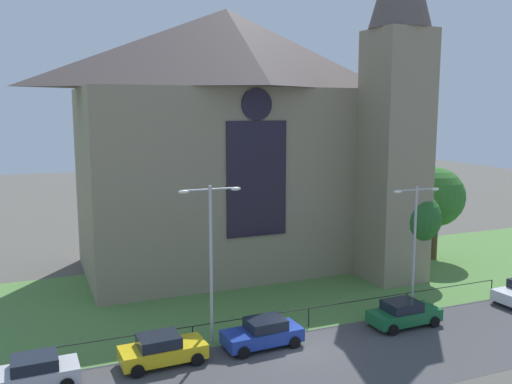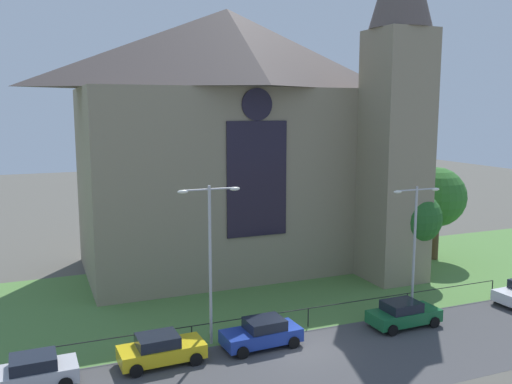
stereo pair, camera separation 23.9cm
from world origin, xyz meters
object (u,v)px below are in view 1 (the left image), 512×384
Objects in this scene: tree_right_far at (435,197)px; parked_car_silver at (31,373)px; parked_car_yellow at (162,350)px; parked_car_green at (404,313)px; church_building at (239,138)px; streetlamp_near at (211,245)px; streetlamp_far at (415,232)px; tree_right_near at (414,219)px; parked_car_blue at (263,333)px.

parked_car_silver is at bearing -161.18° from tree_right_far.
parked_car_yellow is 1.01× the size of parked_car_green.
church_building is at bearing -137.70° from parked_car_silver.
streetlamp_near is at bearing -157.69° from tree_right_far.
church_building reaches higher than streetlamp_far.
parked_car_yellow is at bearing -123.37° from church_building.
streetlamp_near is (-6.68, -13.39, -4.83)m from church_building.
parked_car_silver is 6.00m from parked_car_yellow.
streetlamp_near is 2.02× the size of parked_car_yellow.
parked_car_silver is (-26.35, -6.84, -3.77)m from tree_right_near.
streetlamp_far is at bearing -177.33° from parked_car_silver.
church_building is at bearing 165.12° from tree_right_far.
church_building is at bearing 142.87° from tree_right_near.
tree_right_near is at bearing 51.80° from streetlamp_far.
parked_car_green is at bearing -137.73° from streetlamp_far.
church_building is 3.31× the size of streetlamp_far.
parked_car_silver is (-22.16, -1.51, -4.28)m from streetlamp_far.
tree_right_far reaches higher than parked_car_yellow.
streetlamp_far reaches higher than tree_right_far.
church_building is 6.07× the size of parked_car_blue.
parked_car_silver is 0.99× the size of parked_car_yellow.
parked_car_yellow is (-3.02, -1.33, -4.70)m from streetlamp_near.
parked_car_blue is at bearing 175.37° from parked_car_green.
parked_car_yellow is (-20.36, -6.65, -3.77)m from tree_right_near.
parked_car_silver is (-15.69, -14.91, -9.53)m from church_building.
parked_car_silver is at bearing 179.58° from parked_car_yellow.
tree_right_near is 6.45m from tree_right_far.
streetlamp_far reaches higher than parked_car_green.
tree_right_far is at bearing 20.31° from parked_car_yellow.
parked_car_yellow is at bearing -175.30° from streetlamp_far.
streetlamp_near reaches higher than tree_right_far.
streetlamp_near is 2.03× the size of parked_car_green.
parked_car_silver is 1.00× the size of parked_car_green.
streetlamp_far is at bearing 41.09° from parked_car_green.
parked_car_green is at bearing -4.45° from parked_car_yellow.
tree_right_near is 0.84× the size of tree_right_far.
tree_right_near is at bearing -158.63° from parked_car_blue.
parked_car_silver is 0.99× the size of parked_car_blue.
streetlamp_near is 5.45m from parked_car_blue.
streetlamp_near is at bearing 21.57° from parked_car_yellow.
streetlamp_near is (-17.34, -5.32, 0.92)m from tree_right_near.
parked_car_green is (-2.08, -1.89, -4.28)m from streetlamp_far.
parked_car_yellow and parked_car_green have the same top height.
streetlamp_far is at bearing 0.00° from streetlamp_near.
tree_right_near is 1.54× the size of parked_car_green.
parked_car_green is (14.09, -0.56, 0.00)m from parked_car_yellow.
parked_car_silver is (-9.01, -1.51, -4.70)m from streetlamp_near.
parked_car_green is at bearing -135.70° from tree_right_far.
parked_car_silver is at bearing -136.47° from church_building.
tree_right_far is (15.76, -4.19, -5.06)m from church_building.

